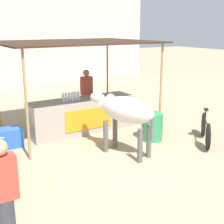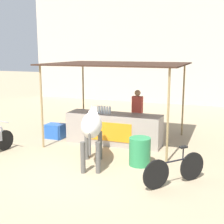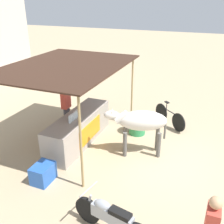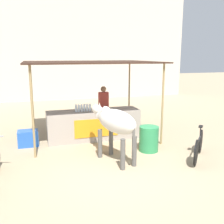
% 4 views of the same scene
% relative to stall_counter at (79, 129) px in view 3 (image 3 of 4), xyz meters
% --- Properties ---
extents(ground_plane, '(60.00, 60.00, 0.00)m').
position_rel_stall_counter_xyz_m(ground_plane, '(0.00, -2.20, -0.48)').
color(ground_plane, tan).
extents(stall_counter, '(3.00, 0.82, 0.96)m').
position_rel_stall_counter_xyz_m(stall_counter, '(0.00, 0.00, 0.00)').
color(stall_counter, '#9E9389').
rests_on(stall_counter, ground).
extents(stall_awning, '(4.20, 3.20, 2.52)m').
position_rel_stall_counter_xyz_m(stall_awning, '(0.00, 0.30, 1.94)').
color(stall_awning, '#382319').
rests_on(stall_awning, ground).
extents(water_bottle_row, '(0.52, 0.07, 0.25)m').
position_rel_stall_counter_xyz_m(water_bottle_row, '(-0.35, -0.05, 0.59)').
color(water_bottle_row, silver).
rests_on(water_bottle_row, stall_counter).
extents(vendor_behind_counter, '(0.34, 0.22, 1.65)m').
position_rel_stall_counter_xyz_m(vendor_behind_counter, '(0.54, 0.75, 0.37)').
color(vendor_behind_counter, '#383842').
rests_on(vendor_behind_counter, ground).
extents(cooler_box, '(0.60, 0.44, 0.48)m').
position_rel_stall_counter_xyz_m(cooler_box, '(-2.08, -0.10, -0.24)').
color(cooler_box, blue).
rests_on(cooler_box, ground).
extents(water_barrel, '(0.55, 0.55, 0.73)m').
position_rel_stall_counter_xyz_m(water_barrel, '(1.27, -1.56, -0.12)').
color(water_barrel, '#2D8C51').
rests_on(water_barrel, ground).
extents(cow, '(0.96, 1.83, 1.44)m').
position_rel_stall_counter_xyz_m(cow, '(0.12, -1.97, 0.55)').
color(cow, silver).
rests_on(cow, ground).
extents(motorcycle_parked, '(0.59, 1.78, 0.90)m').
position_rel_stall_counter_xyz_m(motorcycle_parked, '(-2.94, -2.32, -0.05)').
color(motorcycle_parked, black).
rests_on(motorcycle_parked, ground).
extents(bicycle_leaning, '(1.13, 1.27, 0.85)m').
position_rel_stall_counter_xyz_m(bicycle_leaning, '(2.31, -2.46, -0.13)').
color(bicycle_leaning, black).
rests_on(bicycle_leaning, ground).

